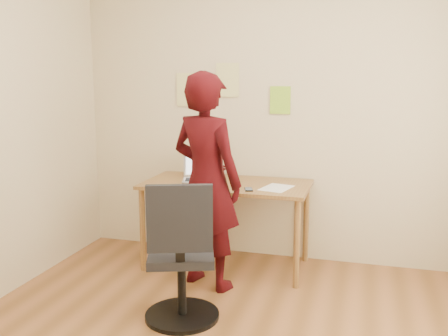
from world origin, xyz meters
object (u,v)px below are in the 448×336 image
(desk, at_px, (226,193))
(phone, at_px, (249,189))
(laptop, at_px, (202,174))
(office_chair, at_px, (181,263))
(person, at_px, (207,182))

(desk, relative_size, phone, 10.45)
(phone, bearing_deg, laptop, 132.92)
(laptop, height_order, office_chair, office_chair)
(desk, bearing_deg, office_chair, -90.55)
(office_chair, xyz_separation_m, person, (-0.03, 0.64, 0.42))
(phone, distance_m, person, 0.37)
(laptop, relative_size, phone, 2.99)
(person, bearing_deg, office_chair, 112.21)
(phone, relative_size, office_chair, 0.14)
(laptop, height_order, phone, laptop)
(laptop, xyz_separation_m, phone, (0.48, -0.26, -0.05))
(laptop, distance_m, office_chair, 1.20)
(laptop, height_order, person, person)
(laptop, xyz_separation_m, person, (0.20, -0.48, 0.05))
(phone, height_order, person, person)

